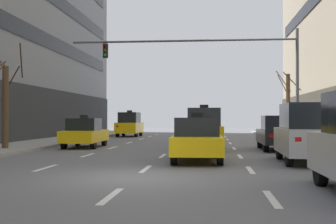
{
  "coord_description": "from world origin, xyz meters",
  "views": [
    {
      "loc": [
        2.07,
        -12.21,
        1.62
      ],
      "look_at": [
        -0.71,
        16.83,
        2.01
      ],
      "focal_mm": 48.29,
      "sensor_mm": 36.0,
      "label": 1
    }
  ],
  "objects_px": {
    "taxi_driving_1": "(130,124)",
    "car_parked_3": "(280,133)",
    "taxi_driving_0": "(204,129)",
    "street_tree_2": "(288,104)",
    "taxi_driving_2": "(197,140)",
    "taxi_driving_3": "(85,133)",
    "street_tree_1": "(5,103)",
    "car_parked_2": "(307,133)",
    "traffic_signal_0": "(222,62)",
    "pedestrian_0": "(326,132)",
    "taxi_driving_4": "(206,127)"
  },
  "relations": [
    {
      "from": "taxi_driving_0",
      "to": "pedestrian_0",
      "type": "xyz_separation_m",
      "value": [
        5.36,
        -2.7,
        -0.05
      ]
    },
    {
      "from": "street_tree_1",
      "to": "car_parked_3",
      "type": "bearing_deg",
      "value": 7.74
    },
    {
      "from": "taxi_driving_0",
      "to": "car_parked_2",
      "type": "xyz_separation_m",
      "value": [
        3.8,
        -6.28,
        0.02
      ]
    },
    {
      "from": "pedestrian_0",
      "to": "taxi_driving_0",
      "type": "bearing_deg",
      "value": 153.22
    },
    {
      "from": "taxi_driving_0",
      "to": "traffic_signal_0",
      "type": "xyz_separation_m",
      "value": [
        0.97,
        3.21,
        3.78
      ]
    },
    {
      "from": "car_parked_3",
      "to": "taxi_driving_1",
      "type": "bearing_deg",
      "value": 123.66
    },
    {
      "from": "taxi_driving_4",
      "to": "car_parked_3",
      "type": "height_order",
      "value": "taxi_driving_4"
    },
    {
      "from": "taxi_driving_0",
      "to": "traffic_signal_0",
      "type": "distance_m",
      "value": 5.05
    },
    {
      "from": "taxi_driving_4",
      "to": "street_tree_1",
      "type": "xyz_separation_m",
      "value": [
        -9.76,
        -9.77,
        1.31
      ]
    },
    {
      "from": "taxi_driving_1",
      "to": "taxi_driving_4",
      "type": "distance_m",
      "value": 10.46
    },
    {
      "from": "taxi_driving_3",
      "to": "car_parked_2",
      "type": "bearing_deg",
      "value": -36.14
    },
    {
      "from": "taxi_driving_4",
      "to": "pedestrian_0",
      "type": "bearing_deg",
      "value": -63.77
    },
    {
      "from": "taxi_driving_4",
      "to": "traffic_signal_0",
      "type": "bearing_deg",
      "value": -79.07
    },
    {
      "from": "taxi_driving_4",
      "to": "pedestrian_0",
      "type": "relative_size",
      "value": 2.86
    },
    {
      "from": "taxi_driving_0",
      "to": "taxi_driving_2",
      "type": "distance_m",
      "value": 6.18
    },
    {
      "from": "taxi_driving_0",
      "to": "taxi_driving_3",
      "type": "height_order",
      "value": "taxi_driving_0"
    },
    {
      "from": "taxi_driving_4",
      "to": "street_tree_2",
      "type": "bearing_deg",
      "value": 36.23
    },
    {
      "from": "taxi_driving_1",
      "to": "taxi_driving_2",
      "type": "distance_m",
      "value": 23.22
    },
    {
      "from": "taxi_driving_1",
      "to": "pedestrian_0",
      "type": "distance_m",
      "value": 22.37
    },
    {
      "from": "taxi_driving_0",
      "to": "car_parked_2",
      "type": "height_order",
      "value": "taxi_driving_0"
    },
    {
      "from": "car_parked_2",
      "to": "pedestrian_0",
      "type": "relative_size",
      "value": 2.97
    },
    {
      "from": "taxi_driving_1",
      "to": "traffic_signal_0",
      "type": "distance_m",
      "value": 15.49
    },
    {
      "from": "taxi_driving_1",
      "to": "taxi_driving_2",
      "type": "height_order",
      "value": "taxi_driving_1"
    },
    {
      "from": "taxi_driving_0",
      "to": "taxi_driving_3",
      "type": "xyz_separation_m",
      "value": [
        -6.56,
        1.29,
        -0.26
      ]
    },
    {
      "from": "taxi_driving_1",
      "to": "taxi_driving_3",
      "type": "xyz_separation_m",
      "value": [
        0.22,
        -14.8,
        -0.26
      ]
    },
    {
      "from": "taxi_driving_4",
      "to": "pedestrian_0",
      "type": "distance_m",
      "value": 12.08
    },
    {
      "from": "taxi_driving_3",
      "to": "car_parked_3",
      "type": "relative_size",
      "value": 0.93
    },
    {
      "from": "taxi_driving_2",
      "to": "traffic_signal_0",
      "type": "xyz_separation_m",
      "value": [
        1.13,
        9.39,
        4.02
      ]
    },
    {
      "from": "car_parked_3",
      "to": "street_tree_1",
      "type": "distance_m",
      "value": 13.75
    },
    {
      "from": "taxi_driving_0",
      "to": "street_tree_2",
      "type": "bearing_deg",
      "value": 63.69
    },
    {
      "from": "taxi_driving_4",
      "to": "street_tree_2",
      "type": "distance_m",
      "value": 7.96
    },
    {
      "from": "taxi_driving_2",
      "to": "street_tree_1",
      "type": "relative_size",
      "value": 0.86
    },
    {
      "from": "taxi_driving_2",
      "to": "pedestrian_0",
      "type": "distance_m",
      "value": 6.53
    },
    {
      "from": "taxi_driving_0",
      "to": "taxi_driving_2",
      "type": "bearing_deg",
      "value": -91.54
    },
    {
      "from": "traffic_signal_0",
      "to": "taxi_driving_2",
      "type": "bearing_deg",
      "value": -96.88
    },
    {
      "from": "taxi_driving_3",
      "to": "pedestrian_0",
      "type": "bearing_deg",
      "value": -18.51
    },
    {
      "from": "taxi_driving_1",
      "to": "car_parked_2",
      "type": "xyz_separation_m",
      "value": [
        10.57,
        -22.36,
        0.02
      ]
    },
    {
      "from": "street_tree_1",
      "to": "car_parked_2",
      "type": "bearing_deg",
      "value": -18.93
    },
    {
      "from": "taxi_driving_2",
      "to": "pedestrian_0",
      "type": "relative_size",
      "value": 2.9
    },
    {
      "from": "taxi_driving_0",
      "to": "taxi_driving_2",
      "type": "relative_size",
      "value": 1.0
    },
    {
      "from": "taxi_driving_2",
      "to": "taxi_driving_4",
      "type": "bearing_deg",
      "value": 89.27
    },
    {
      "from": "traffic_signal_0",
      "to": "taxi_driving_1",
      "type": "bearing_deg",
      "value": 121.03
    },
    {
      "from": "car_parked_2",
      "to": "taxi_driving_2",
      "type": "bearing_deg",
      "value": 178.53
    },
    {
      "from": "taxi_driving_0",
      "to": "taxi_driving_1",
      "type": "relative_size",
      "value": 1.01
    },
    {
      "from": "taxi_driving_2",
      "to": "taxi_driving_3",
      "type": "distance_m",
      "value": 9.83
    },
    {
      "from": "taxi_driving_4",
      "to": "street_tree_1",
      "type": "height_order",
      "value": "street_tree_1"
    },
    {
      "from": "taxi_driving_2",
      "to": "street_tree_2",
      "type": "bearing_deg",
      "value": 71.13
    },
    {
      "from": "taxi_driving_4",
      "to": "car_parked_2",
      "type": "relative_size",
      "value": 0.97
    },
    {
      "from": "car_parked_2",
      "to": "street_tree_1",
      "type": "height_order",
      "value": "street_tree_1"
    },
    {
      "from": "taxi_driving_1",
      "to": "car_parked_3",
      "type": "distance_m",
      "value": 19.08
    }
  ]
}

